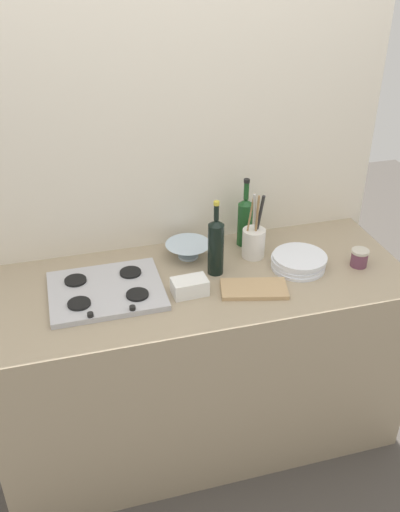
{
  "coord_description": "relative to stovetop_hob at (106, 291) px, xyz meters",
  "views": [
    {
      "loc": [
        -0.53,
        -1.92,
        2.22
      ],
      "look_at": [
        0.0,
        0.0,
        1.02
      ],
      "focal_mm": 39.46,
      "sensor_mm": 36.0,
      "label": 1
    }
  ],
  "objects": [
    {
      "name": "condiment_jar_front",
      "position": [
        1.1,
        -0.08,
        0.03
      ],
      "size": [
        0.08,
        0.08,
        0.08
      ],
      "color": "#66384C",
      "rests_on": "counter_block"
    },
    {
      "name": "butter_dish",
      "position": [
        0.33,
        -0.09,
        0.02
      ],
      "size": [
        0.15,
        0.1,
        0.07
      ],
      "primitive_type": "cube",
      "rotation": [
        0.0,
        0.0,
        0.05
      ],
      "color": "white",
      "rests_on": "counter_block"
    },
    {
      "name": "stovetop_hob",
      "position": [
        0.0,
        0.0,
        0.0
      ],
      "size": [
        0.46,
        0.38,
        0.04
      ],
      "color": "#B2B2B7",
      "rests_on": "counter_block"
    },
    {
      "name": "ground_plane",
      "position": [
        0.4,
        -0.01,
        -0.91
      ],
      "size": [
        6.0,
        6.0,
        0.0
      ],
      "primitive_type": "plane",
      "color": "#47423D",
      "rests_on": "ground"
    },
    {
      "name": "cutting_board",
      "position": [
        0.59,
        -0.14,
        -0.0
      ],
      "size": [
        0.3,
        0.2,
        0.02
      ],
      "primitive_type": "cube",
      "rotation": [
        0.0,
        0.0,
        -0.24
      ],
      "color": "tan",
      "rests_on": "counter_block"
    },
    {
      "name": "wine_bottle_mid_left",
      "position": [
        0.68,
        0.24,
        0.11
      ],
      "size": [
        0.07,
        0.07,
        0.33
      ],
      "color": "#19471E",
      "rests_on": "counter_block"
    },
    {
      "name": "backsplash_panel",
      "position": [
        0.4,
        0.37,
        0.35
      ],
      "size": [
        1.9,
        0.06,
        2.53
      ],
      "primitive_type": "cube",
      "color": "beige",
      "rests_on": "ground"
    },
    {
      "name": "counter_block",
      "position": [
        0.4,
        -0.01,
        -0.46
      ],
      "size": [
        1.8,
        0.7,
        0.9
      ],
      "primitive_type": "cube",
      "color": "tan",
      "rests_on": "ground"
    },
    {
      "name": "utensil_crock",
      "position": [
        0.68,
        0.12,
        0.06
      ],
      "size": [
        0.1,
        0.1,
        0.32
      ],
      "color": "silver",
      "rests_on": "counter_block"
    },
    {
      "name": "wine_bottle_leftmost",
      "position": [
        0.48,
        0.03,
        0.12
      ],
      "size": [
        0.07,
        0.07,
        0.34
      ],
      "color": "black",
      "rests_on": "counter_block"
    },
    {
      "name": "mixing_bowl",
      "position": [
        0.4,
        0.19,
        0.02
      ],
      "size": [
        0.21,
        0.21,
        0.07
      ],
      "color": "silver",
      "rests_on": "counter_block"
    },
    {
      "name": "plate_stack",
      "position": [
        0.84,
        -0.02,
        0.02
      ],
      "size": [
        0.24,
        0.24,
        0.06
      ],
      "color": "white",
      "rests_on": "counter_block"
    }
  ]
}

